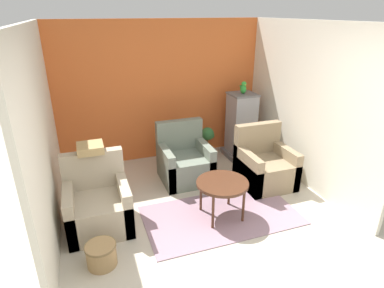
{
  "coord_description": "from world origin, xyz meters",
  "views": [
    {
      "loc": [
        -1.4,
        -2.3,
        2.62
      ],
      "look_at": [
        0.0,
        1.63,
        0.88
      ],
      "focal_mm": 30.0,
      "sensor_mm": 36.0,
      "label": 1
    }
  ],
  "objects_px": {
    "parrot": "(243,88)",
    "wicker_basket": "(101,254)",
    "armchair_left": "(98,206)",
    "armchair_right": "(264,167)",
    "potted_plant": "(207,141)",
    "armchair_middle": "(185,162)",
    "coffee_table": "(222,185)",
    "birdcage": "(241,126)"
  },
  "relations": [
    {
      "from": "armchair_left",
      "to": "potted_plant",
      "type": "distance_m",
      "value": 2.6
    },
    {
      "from": "armchair_middle",
      "to": "wicker_basket",
      "type": "relative_size",
      "value": 2.76
    },
    {
      "from": "coffee_table",
      "to": "armchair_left",
      "type": "xyz_separation_m",
      "value": [
        -1.59,
        0.34,
        -0.18
      ]
    },
    {
      "from": "armchair_right",
      "to": "birdcage",
      "type": "xyz_separation_m",
      "value": [
        0.15,
        1.13,
        0.29
      ]
    },
    {
      "from": "armchair_left",
      "to": "wicker_basket",
      "type": "height_order",
      "value": "armchair_left"
    },
    {
      "from": "armchair_left",
      "to": "armchair_middle",
      "type": "distance_m",
      "value": 1.67
    },
    {
      "from": "coffee_table",
      "to": "wicker_basket",
      "type": "height_order",
      "value": "coffee_table"
    },
    {
      "from": "coffee_table",
      "to": "parrot",
      "type": "distance_m",
      "value": 2.26
    },
    {
      "from": "armchair_left",
      "to": "parrot",
      "type": "relative_size",
      "value": 4.12
    },
    {
      "from": "parrot",
      "to": "wicker_basket",
      "type": "xyz_separation_m",
      "value": [
        -2.8,
        -2.13,
        -1.18
      ]
    },
    {
      "from": "birdcage",
      "to": "armchair_left",
      "type": "bearing_deg",
      "value": -153.26
    },
    {
      "from": "armchair_middle",
      "to": "coffee_table",
      "type": "bearing_deg",
      "value": -83.32
    },
    {
      "from": "armchair_right",
      "to": "parrot",
      "type": "bearing_deg",
      "value": 82.46
    },
    {
      "from": "armchair_left",
      "to": "armchair_middle",
      "type": "height_order",
      "value": "same"
    },
    {
      "from": "armchair_right",
      "to": "potted_plant",
      "type": "height_order",
      "value": "armchair_right"
    },
    {
      "from": "birdcage",
      "to": "parrot",
      "type": "distance_m",
      "value": 0.74
    },
    {
      "from": "armchair_left",
      "to": "armchair_right",
      "type": "distance_m",
      "value": 2.62
    },
    {
      "from": "parrot",
      "to": "potted_plant",
      "type": "height_order",
      "value": "parrot"
    },
    {
      "from": "coffee_table",
      "to": "armchair_middle",
      "type": "relative_size",
      "value": 0.73
    },
    {
      "from": "armchair_middle",
      "to": "wicker_basket",
      "type": "xyz_separation_m",
      "value": [
        -1.49,
        -1.57,
        -0.16
      ]
    },
    {
      "from": "armchair_left",
      "to": "birdcage",
      "type": "bearing_deg",
      "value": 26.74
    },
    {
      "from": "armchair_left",
      "to": "birdcage",
      "type": "height_order",
      "value": "birdcage"
    },
    {
      "from": "potted_plant",
      "to": "armchair_left",
      "type": "bearing_deg",
      "value": -144.72
    },
    {
      "from": "coffee_table",
      "to": "birdcage",
      "type": "xyz_separation_m",
      "value": [
        1.17,
        1.73,
        0.11
      ]
    },
    {
      "from": "armchair_right",
      "to": "armchair_middle",
      "type": "xyz_separation_m",
      "value": [
        -1.16,
        0.58,
        0.0
      ]
    },
    {
      "from": "armchair_left",
      "to": "potted_plant",
      "type": "xyz_separation_m",
      "value": [
        2.12,
        1.5,
        0.04
      ]
    },
    {
      "from": "coffee_table",
      "to": "potted_plant",
      "type": "xyz_separation_m",
      "value": [
        0.53,
        1.84,
        -0.14
      ]
    },
    {
      "from": "birdcage",
      "to": "coffee_table",
      "type": "bearing_deg",
      "value": -124.08
    },
    {
      "from": "armchair_middle",
      "to": "parrot",
      "type": "height_order",
      "value": "parrot"
    },
    {
      "from": "armchair_right",
      "to": "potted_plant",
      "type": "xyz_separation_m",
      "value": [
        -0.49,
        1.24,
        0.04
      ]
    },
    {
      "from": "potted_plant",
      "to": "armchair_right",
      "type": "bearing_deg",
      "value": -68.6
    },
    {
      "from": "parrot",
      "to": "wicker_basket",
      "type": "relative_size",
      "value": 0.67
    },
    {
      "from": "armchair_left",
      "to": "birdcage",
      "type": "relative_size",
      "value": 0.77
    },
    {
      "from": "coffee_table",
      "to": "armchair_right",
      "type": "xyz_separation_m",
      "value": [
        1.02,
        0.6,
        -0.18
      ]
    },
    {
      "from": "coffee_table",
      "to": "birdcage",
      "type": "bearing_deg",
      "value": 55.92
    },
    {
      "from": "birdcage",
      "to": "parrot",
      "type": "xyz_separation_m",
      "value": [
        -0.0,
        0.0,
        0.74
      ]
    },
    {
      "from": "armchair_left",
      "to": "armchair_middle",
      "type": "xyz_separation_m",
      "value": [
        1.45,
        0.84,
        0.0
      ]
    },
    {
      "from": "potted_plant",
      "to": "wicker_basket",
      "type": "relative_size",
      "value": 1.76
    },
    {
      "from": "armchair_left",
      "to": "potted_plant",
      "type": "bearing_deg",
      "value": 35.28
    },
    {
      "from": "parrot",
      "to": "wicker_basket",
      "type": "distance_m",
      "value": 3.71
    },
    {
      "from": "wicker_basket",
      "to": "parrot",
      "type": "bearing_deg",
      "value": 37.28
    },
    {
      "from": "armchair_right",
      "to": "wicker_basket",
      "type": "distance_m",
      "value": 2.83
    }
  ]
}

